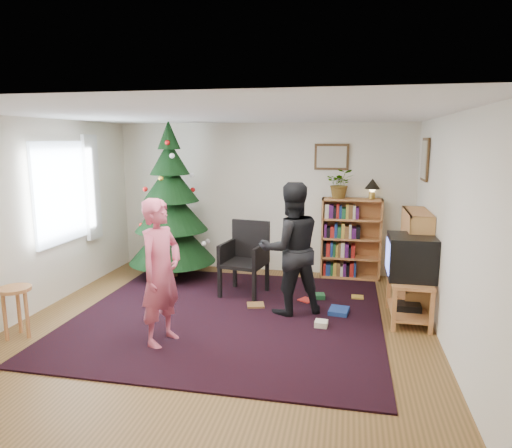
% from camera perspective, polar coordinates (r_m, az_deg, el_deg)
% --- Properties ---
extents(floor, '(5.00, 5.00, 0.00)m').
position_cam_1_polar(floor, '(5.69, -4.16, -12.53)').
color(floor, brown).
rests_on(floor, ground).
extents(ceiling, '(5.00, 5.00, 0.00)m').
position_cam_1_polar(ceiling, '(5.25, -4.53, 13.49)').
color(ceiling, white).
rests_on(ceiling, wall_back).
extents(wall_back, '(5.00, 0.02, 2.50)m').
position_cam_1_polar(wall_back, '(7.73, 0.73, 3.26)').
color(wall_back, silver).
rests_on(wall_back, floor).
extents(wall_front, '(5.00, 0.02, 2.50)m').
position_cam_1_polar(wall_front, '(3.08, -17.29, -8.43)').
color(wall_front, silver).
rests_on(wall_front, floor).
extents(wall_left, '(0.02, 5.00, 2.50)m').
position_cam_1_polar(wall_left, '(6.47, -26.16, 0.76)').
color(wall_left, silver).
rests_on(wall_left, floor).
extents(wall_right, '(0.02, 5.00, 2.50)m').
position_cam_1_polar(wall_right, '(5.24, 23.00, -1.05)').
color(wall_right, silver).
rests_on(wall_right, floor).
extents(rug, '(3.80, 3.60, 0.02)m').
position_cam_1_polar(rug, '(5.95, -3.37, -11.34)').
color(rug, black).
rests_on(rug, floor).
extents(window_pane, '(0.04, 1.20, 1.40)m').
position_cam_1_polar(window_pane, '(6.90, -23.11, 3.64)').
color(window_pane, silver).
rests_on(window_pane, wall_left).
extents(curtain, '(0.06, 0.35, 1.60)m').
position_cam_1_polar(curtain, '(7.46, -19.82, 4.31)').
color(curtain, silver).
rests_on(curtain, wall_left).
extents(picture_back, '(0.55, 0.03, 0.42)m').
position_cam_1_polar(picture_back, '(7.52, 9.43, 8.27)').
color(picture_back, '#4C3319').
rests_on(picture_back, wall_back).
extents(picture_right, '(0.03, 0.50, 0.60)m').
position_cam_1_polar(picture_right, '(6.87, 20.39, 7.57)').
color(picture_right, '#4C3319').
rests_on(picture_right, wall_right).
extents(christmas_tree, '(1.39, 1.39, 2.53)m').
position_cam_1_polar(christmas_tree, '(7.44, -10.54, 1.26)').
color(christmas_tree, '#3F2816').
rests_on(christmas_tree, rug).
extents(bookshelf_back, '(0.95, 0.30, 1.30)m').
position_cam_1_polar(bookshelf_back, '(7.54, 11.78, -1.66)').
color(bookshelf_back, '#C68A46').
rests_on(bookshelf_back, floor).
extents(bookshelf_right, '(0.30, 0.95, 1.30)m').
position_cam_1_polar(bookshelf_right, '(6.48, 19.22, -4.02)').
color(bookshelf_right, '#C68A46').
rests_on(bookshelf_right, floor).
extents(tv_stand, '(0.48, 0.86, 0.55)m').
position_cam_1_polar(tv_stand, '(6.03, 18.56, -8.43)').
color(tv_stand, '#C68A46').
rests_on(tv_stand, floor).
extents(crt_tv, '(0.56, 0.60, 0.53)m').
position_cam_1_polar(crt_tv, '(5.90, 18.81, -3.91)').
color(crt_tv, black).
rests_on(crt_tv, tv_stand).
extents(armchair, '(0.67, 0.68, 1.06)m').
position_cam_1_polar(armchair, '(6.64, -1.30, -3.86)').
color(armchair, black).
rests_on(armchair, rug).
extents(stool, '(0.35, 0.35, 0.59)m').
position_cam_1_polar(stool, '(5.87, -27.86, -8.26)').
color(stool, '#C68A46').
rests_on(stool, floor).
extents(person_standing, '(0.53, 0.67, 1.62)m').
position_cam_1_polar(person_standing, '(5.06, -11.81, -5.96)').
color(person_standing, '#C64F69').
rests_on(person_standing, rug).
extents(person_by_chair, '(1.03, 0.94, 1.71)m').
position_cam_1_polar(person_by_chair, '(5.83, 4.36, -3.13)').
color(person_by_chair, black).
rests_on(person_by_chair, rug).
extents(potted_plant, '(0.43, 0.38, 0.47)m').
position_cam_1_polar(potted_plant, '(7.41, 10.48, 4.99)').
color(potted_plant, gray).
rests_on(potted_plant, bookshelf_back).
extents(table_lamp, '(0.24, 0.24, 0.32)m').
position_cam_1_polar(table_lamp, '(7.42, 14.35, 4.71)').
color(table_lamp, '#A57F33').
rests_on(table_lamp, bookshelf_back).
extents(floor_clutter, '(1.55, 1.31, 0.08)m').
position_cam_1_polar(floor_clutter, '(6.26, 7.52, -9.99)').
color(floor_clutter, '#A51E19').
rests_on(floor_clutter, rug).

